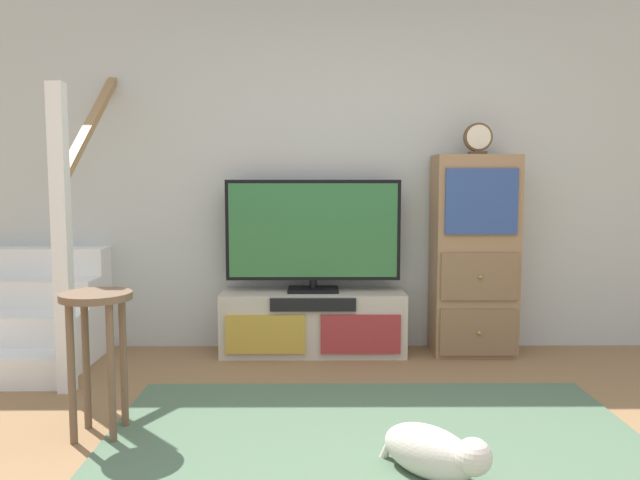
{
  "coord_description": "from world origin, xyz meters",
  "views": [
    {
      "loc": [
        -0.28,
        -2.17,
        1.25
      ],
      "look_at": [
        -0.25,
        1.73,
        0.87
      ],
      "focal_mm": 34.8,
      "sensor_mm": 36.0,
      "label": 1
    }
  ],
  "objects_px": {
    "bar_stool_near": "(97,330)",
    "dog": "(435,452)",
    "media_console": "(313,323)",
    "television": "(313,233)",
    "side_cabinet": "(474,256)",
    "desk_clock": "(478,139)"
  },
  "relations": [
    {
      "from": "media_console",
      "to": "bar_stool_near",
      "type": "relative_size",
      "value": 1.85
    },
    {
      "from": "television",
      "to": "dog",
      "type": "relative_size",
      "value": 2.73
    },
    {
      "from": "side_cabinet",
      "to": "dog",
      "type": "xyz_separation_m",
      "value": [
        -0.63,
        -1.9,
        -0.59
      ]
    },
    {
      "from": "bar_stool_near",
      "to": "dog",
      "type": "bearing_deg",
      "value": -16.43
    },
    {
      "from": "media_console",
      "to": "dog",
      "type": "bearing_deg",
      "value": -74.73
    },
    {
      "from": "media_console",
      "to": "desk_clock",
      "type": "bearing_deg",
      "value": -0.24
    },
    {
      "from": "desk_clock",
      "to": "television",
      "type": "bearing_deg",
      "value": 178.58
    },
    {
      "from": "bar_stool_near",
      "to": "dog",
      "type": "relative_size",
      "value": 1.56
    },
    {
      "from": "side_cabinet",
      "to": "television",
      "type": "bearing_deg",
      "value": 179.32
    },
    {
      "from": "media_console",
      "to": "desk_clock",
      "type": "distance_m",
      "value": 1.74
    },
    {
      "from": "television",
      "to": "bar_stool_near",
      "type": "xyz_separation_m",
      "value": [
        -1.04,
        -1.45,
        -0.35
      ]
    },
    {
      "from": "television",
      "to": "side_cabinet",
      "type": "height_order",
      "value": "side_cabinet"
    },
    {
      "from": "bar_stool_near",
      "to": "dog",
      "type": "xyz_separation_m",
      "value": [
        1.55,
        -0.46,
        -0.41
      ]
    },
    {
      "from": "television",
      "to": "bar_stool_near",
      "type": "height_order",
      "value": "television"
    },
    {
      "from": "television",
      "to": "side_cabinet",
      "type": "xyz_separation_m",
      "value": [
        1.15,
        -0.01,
        -0.17
      ]
    },
    {
      "from": "side_cabinet",
      "to": "desk_clock",
      "type": "xyz_separation_m",
      "value": [
        0.01,
        -0.01,
        0.82
      ]
    },
    {
      "from": "media_console",
      "to": "side_cabinet",
      "type": "relative_size",
      "value": 0.92
    },
    {
      "from": "side_cabinet",
      "to": "bar_stool_near",
      "type": "height_order",
      "value": "side_cabinet"
    },
    {
      "from": "side_cabinet",
      "to": "bar_stool_near",
      "type": "relative_size",
      "value": 2.0
    },
    {
      "from": "media_console",
      "to": "television",
      "type": "height_order",
      "value": "television"
    },
    {
      "from": "desk_clock",
      "to": "bar_stool_near",
      "type": "xyz_separation_m",
      "value": [
        -2.19,
        -1.42,
        -1.01
      ]
    },
    {
      "from": "dog",
      "to": "side_cabinet",
      "type": "bearing_deg",
      "value": 71.59
    }
  ]
}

